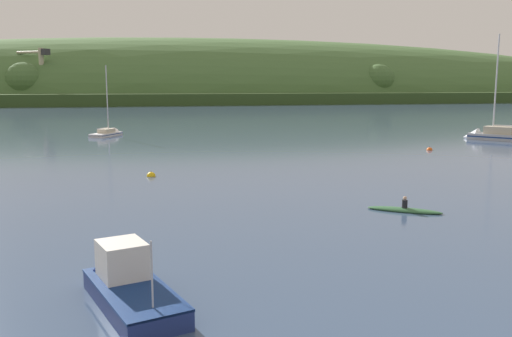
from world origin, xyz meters
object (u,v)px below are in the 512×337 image
Objects in this scene: fishing_boat_moored at (128,289)px; canoe_with_paddler at (404,210)px; sailboat_near_mooring at (492,137)px; sailboat_midwater_white at (109,134)px; mooring_buoy_midchannel at (151,176)px; mooring_buoy_foreground at (430,150)px; dockside_crane at (42,77)px.

fishing_boat_moored is 18.68m from canoe_with_paddler.
sailboat_near_mooring reaches higher than sailboat_midwater_white.
sailboat_near_mooring is 48.99m from mooring_buoy_midchannel.
canoe_with_paddler is 5.36× the size of mooring_buoy_foreground.
fishing_boat_moored is at bearing 96.36° from sailboat_near_mooring.
dockside_crane reaches higher than mooring_buoy_foreground.
mooring_buoy_midchannel is (-13.00, 16.60, -0.09)m from canoe_with_paddler.
dockside_crane is at bearing 97.38° from mooring_buoy_midchannel.
fishing_boat_moored is (-1.14, -62.43, 0.27)m from sailboat_midwater_white.
dockside_crane is 165.30m from mooring_buoy_foreground.
dockside_crane is 1.32× the size of sailboat_near_mooring.
sailboat_midwater_white is (-48.51, 20.77, -0.21)m from sailboat_near_mooring.
sailboat_near_mooring is 46.63m from canoe_with_paddler.
mooring_buoy_midchannel is at bearing 75.50° from sailboat_near_mooring.
sailboat_midwater_white is at bearing -14.79° from fishing_boat_moored.
dockside_crane is 26.84× the size of mooring_buoy_foreground.
canoe_with_paddler is 31.41m from mooring_buoy_foreground.
mooring_buoy_foreground is 32.88m from mooring_buoy_midchannel.
sailboat_midwater_white is 14.92× the size of mooring_buoy_foreground.
mooring_buoy_midchannel is (3.37, 25.60, -0.44)m from fishing_boat_moored.
sailboat_near_mooring is 16.35m from mooring_buoy_foreground.
canoe_with_paddler is (-33.28, -32.66, -0.28)m from sailboat_near_mooring.
mooring_buoy_foreground is at bearing 15.19° from mooring_buoy_midchannel.
dockside_crane is 166.52m from mooring_buoy_midchannel.
mooring_buoy_foreground is 0.93× the size of mooring_buoy_midchannel.
sailboat_midwater_white reaches higher than mooring_buoy_foreground.
canoe_with_paddler is at bearing 100.82° from sailboat_near_mooring.
sailboat_near_mooring reaches higher than fishing_boat_moored.
sailboat_near_mooring is at bearing -63.75° from fishing_boat_moored.
sailboat_near_mooring is 18.83× the size of mooring_buoy_midchannel.
sailboat_midwater_white is 55.56m from canoe_with_paddler.
canoe_with_paddler is at bearing -126.60° from mooring_buoy_foreground.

